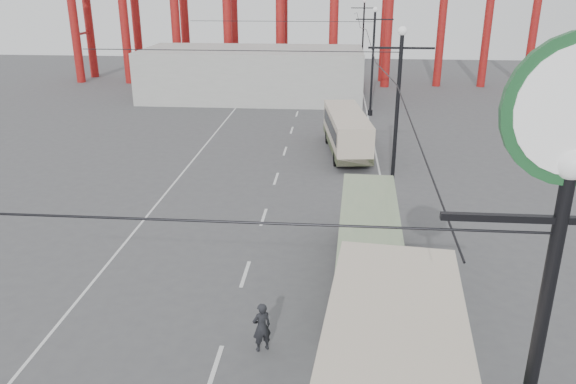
# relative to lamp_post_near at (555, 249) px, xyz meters

# --- Properties ---
(road_markings) EXTENTS (12.52, 120.00, 0.01)m
(road_markings) POSITION_rel_lamp_post_near_xyz_m (-6.46, 22.70, -7.86)
(road_markings) COLOR silver
(road_markings) RESTS_ON ground
(lamp_post_near) EXTENTS (3.20, 0.44, 10.80)m
(lamp_post_near) POSITION_rel_lamp_post_near_xyz_m (0.00, 0.00, 0.00)
(lamp_post_near) COLOR black
(lamp_post_near) RESTS_ON ground
(lamp_post_mid) EXTENTS (3.20, 0.44, 9.32)m
(lamp_post_mid) POSITION_rel_lamp_post_near_xyz_m (0.00, 21.00, -3.18)
(lamp_post_mid) COLOR black
(lamp_post_mid) RESTS_ON ground
(lamp_post_far) EXTENTS (3.20, 0.44, 9.32)m
(lamp_post_far) POSITION_rel_lamp_post_near_xyz_m (0.00, 43.00, -3.18)
(lamp_post_far) COLOR black
(lamp_post_far) RESTS_ON ground
(lamp_post_distant) EXTENTS (3.20, 0.44, 9.32)m
(lamp_post_distant) POSITION_rel_lamp_post_near_xyz_m (0.00, 65.00, -3.18)
(lamp_post_distant) COLOR black
(lamp_post_distant) RESTS_ON ground
(fairground_shed) EXTENTS (22.00, 10.00, 5.00)m
(fairground_shed) POSITION_rel_lamp_post_near_xyz_m (-11.60, 50.00, -5.36)
(fairground_shed) COLOR #A8A9A3
(fairground_shed) RESTS_ON ground
(single_decker_green) EXTENTS (2.68, 10.08, 2.83)m
(single_decker_green) POSITION_rel_lamp_post_near_xyz_m (-1.63, 12.91, -6.27)
(single_decker_green) COLOR gray
(single_decker_green) RESTS_ON ground
(single_decker_cream) EXTENTS (3.40, 9.45, 2.87)m
(single_decker_cream) POSITION_rel_lamp_post_near_xyz_m (-2.30, 30.87, -6.24)
(single_decker_cream) COLOR beige
(single_decker_cream) RESTS_ON ground
(pedestrian) EXTENTS (0.75, 0.67, 1.73)m
(pedestrian) POSITION_rel_lamp_post_near_xyz_m (-5.25, 8.03, -7.00)
(pedestrian) COLOR black
(pedestrian) RESTS_ON ground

